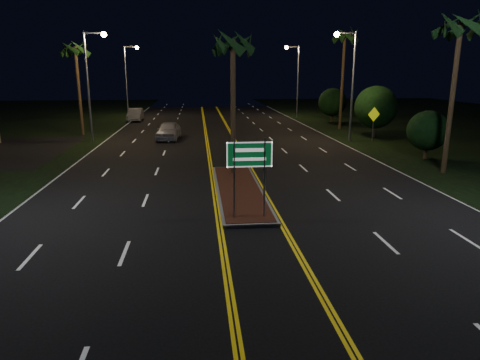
{
  "coord_description": "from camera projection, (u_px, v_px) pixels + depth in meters",
  "views": [
    {
      "loc": [
        -1.98,
        -13.43,
        5.84
      ],
      "look_at": [
        -0.46,
        1.96,
        1.9
      ],
      "focal_mm": 32.0,
      "sensor_mm": 36.0,
      "label": 1
    }
  ],
  "objects": [
    {
      "name": "warning_sign",
      "position": [
        374.0,
        119.0,
        36.5
      ],
      "size": [
        1.17,
        0.39,
        2.89
      ],
      "rotation": [
        0.0,
        0.0,
        0.3
      ],
      "color": "gray",
      "rests_on": "ground"
    },
    {
      "name": "car_near",
      "position": [
        169.0,
        129.0,
        37.62
      ],
      "size": [
        2.81,
        5.6,
        1.8
      ],
      "primitive_type": "imported",
      "rotation": [
        0.0,
        0.0,
        -0.09
      ],
      "color": "#B4B4BB",
      "rests_on": "ground"
    },
    {
      "name": "streetlight_right_far",
      "position": [
        295.0,
        73.0,
        54.7
      ],
      "size": [
        1.91,
        0.44,
        9.0
      ],
      "color": "gray",
      "rests_on": "ground"
    },
    {
      "name": "median_island",
      "position": [
        239.0,
        190.0,
        21.31
      ],
      "size": [
        2.25,
        10.25,
        0.17
      ],
      "color": "gray",
      "rests_on": "ground"
    },
    {
      "name": "shrub_far",
      "position": [
        332.0,
        102.0,
        50.04
      ],
      "size": [
        3.24,
        3.24,
        3.96
      ],
      "color": "#382819",
      "rests_on": "ground"
    },
    {
      "name": "streetlight_left_far",
      "position": [
        129.0,
        73.0,
        54.61
      ],
      "size": [
        1.91,
        0.44,
        9.0
      ],
      "color": "gray",
      "rests_on": "ground"
    },
    {
      "name": "streetlight_right_mid",
      "position": [
        349.0,
        74.0,
        35.41
      ],
      "size": [
        1.91,
        0.44,
        9.0
      ],
      "color": "gray",
      "rests_on": "ground"
    },
    {
      "name": "palm_left_far",
      "position": [
        75.0,
        50.0,
        38.45
      ],
      "size": [
        2.4,
        2.4,
        8.8
      ],
      "color": "#382819",
      "rests_on": "ground"
    },
    {
      "name": "streetlight_left_mid",
      "position": [
        92.0,
        74.0,
        35.32
      ],
      "size": [
        1.91,
        0.44,
        9.0
      ],
      "color": "gray",
      "rests_on": "ground"
    },
    {
      "name": "shrub_near",
      "position": [
        428.0,
        131.0,
        28.89
      ],
      "size": [
        2.7,
        2.7,
        3.3
      ],
      "color": "#382819",
      "rests_on": "ground"
    },
    {
      "name": "highway_sign",
      "position": [
        249.0,
        162.0,
        16.68
      ],
      "size": [
        1.8,
        0.08,
        3.2
      ],
      "color": "gray",
      "rests_on": "ground"
    },
    {
      "name": "palm_right_far",
      "position": [
        345.0,
        37.0,
        42.48
      ],
      "size": [
        2.4,
        2.4,
        10.3
      ],
      "color": "#382819",
      "rests_on": "ground"
    },
    {
      "name": "palm_right_near",
      "position": [
        461.0,
        27.0,
        23.39
      ],
      "size": [
        2.4,
        2.4,
        9.3
      ],
      "color": "#382819",
      "rests_on": "ground"
    },
    {
      "name": "shrub_mid",
      "position": [
        376.0,
        107.0,
        38.39
      ],
      "size": [
        3.78,
        3.78,
        4.62
      ],
      "color": "#382819",
      "rests_on": "ground"
    },
    {
      "name": "palm_median",
      "position": [
        233.0,
        44.0,
        22.91
      ],
      "size": [
        2.4,
        2.4,
        8.3
      ],
      "color": "#382819",
      "rests_on": "ground"
    },
    {
      "name": "ground",
      "position": [
        259.0,
        248.0,
        14.58
      ],
      "size": [
        120.0,
        120.0,
        0.0
      ],
      "primitive_type": "plane",
      "color": "black",
      "rests_on": "ground"
    },
    {
      "name": "car_far",
      "position": [
        135.0,
        114.0,
        51.87
      ],
      "size": [
        2.34,
        5.28,
        1.75
      ],
      "primitive_type": "imported",
      "rotation": [
        0.0,
        0.0,
        0.02
      ],
      "color": "#B4B9BF",
      "rests_on": "ground"
    }
  ]
}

